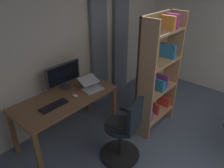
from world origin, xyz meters
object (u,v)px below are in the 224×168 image
office_chair (124,132)px  laptop (91,86)px  computer_mouse (75,96)px  bookshelf (157,74)px  desk (66,102)px  computer_monitor (64,74)px  computer_keyboard (54,106)px

office_chair → laptop: 0.91m
computer_mouse → bookshelf: size_ratio=0.05×
desk → bookshelf: bearing=146.2°
computer_mouse → desk: bearing=-45.7°
computer_monitor → laptop: size_ratio=1.66×
office_chair → computer_mouse: office_chair is taller
computer_monitor → computer_keyboard: computer_monitor is taller
computer_monitor → laptop: computer_monitor is taller
computer_mouse → bookshelf: (-1.09, 0.70, 0.18)m
bookshelf → computer_keyboard: bearing=-26.4°
laptop → computer_mouse: bearing=8.7°
computer_mouse → bookshelf: 1.31m
desk → computer_keyboard: size_ratio=3.81×
bookshelf → desk: bearing=-33.8°
desk → computer_mouse: bearing=134.3°
office_chair → laptop: size_ratio=2.68×
computer_monitor → computer_mouse: size_ratio=6.10×
computer_keyboard → desk: bearing=-162.2°
desk → laptop: size_ratio=4.12×
computer_keyboard → computer_monitor: bearing=-143.5°
laptop → computer_mouse: size_ratio=3.68×
laptop → desk: bearing=-4.6°
office_chair → computer_mouse: (0.13, -0.83, 0.30)m
desk → computer_monitor: computer_monitor is taller
desk → bookshelf: bookshelf is taller
office_chair → computer_monitor: size_ratio=1.62×
computer_monitor → laptop: bearing=125.4°
laptop → bookshelf: bookshelf is taller
computer_monitor → bookshelf: (-1.01, 1.04, -0.03)m
laptop → computer_keyboard: bearing=7.3°
desk → office_chair: (-0.23, 0.93, -0.19)m
computer_monitor → computer_keyboard: bearing=36.5°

